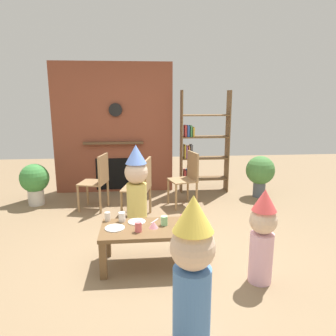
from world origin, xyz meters
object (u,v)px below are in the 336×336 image
potted_plant_short (35,181)px  child_with_cone_hat (192,269)px  potted_plant_tall (260,172)px  coffee_table (147,234)px  birthday_cake_slice (154,225)px  dining_chair_middle (142,184)px  dining_chair_right (188,176)px  paper_cup_near_left (108,216)px  child_in_pink (262,234)px  paper_cup_far_left (164,221)px  dining_chair_left (98,179)px  bookshelf (200,146)px  paper_cup_center (183,218)px  child_by_the_chairs (137,184)px  paper_cup_near_right (122,217)px  paper_plate_front (115,228)px  paper_plate_rear (137,222)px  paper_cup_far_right (138,227)px

potted_plant_short → child_with_cone_hat: bearing=-57.7°
potted_plant_tall → coffee_table: bearing=-133.2°
birthday_cake_slice → potted_plant_short: (-1.88, 2.17, -0.05)m
birthday_cake_slice → dining_chair_middle: dining_chair_middle is taller
child_with_cone_hat → dining_chair_right: child_with_cone_hat is taller
child_with_cone_hat → paper_cup_near_left: bearing=13.6°
coffee_table → child_in_pink: size_ratio=1.04×
paper_cup_far_left → potted_plant_tall: (1.91, 2.18, -0.02)m
birthday_cake_slice → dining_chair_left: size_ratio=0.11×
bookshelf → dining_chair_right: 0.95m
child_with_cone_hat → dining_chair_middle: (-0.32, 2.61, -0.10)m
dining_chair_middle → dining_chair_right: (0.76, 0.46, 0.00)m
dining_chair_middle → dining_chair_right: bearing=-135.8°
paper_cup_center → child_by_the_chairs: (-0.51, 0.96, 0.14)m
child_by_the_chairs → dining_chair_middle: (0.08, 0.35, -0.10)m
paper_cup_center → dining_chair_right: bearing=79.8°
child_in_pink → dining_chair_right: 2.35m
bookshelf → paper_cup_center: 2.69m
child_in_pink → child_by_the_chairs: (-1.21, 1.50, 0.11)m
bookshelf → paper_cup_center: (-0.68, -2.58, -0.41)m
paper_cup_far_left → potted_plant_tall: 2.90m
child_in_pink → dining_chair_left: child_in_pink is taller
paper_cup_near_right → dining_chair_right: dining_chair_right is taller
potted_plant_short → dining_chair_right: bearing=-5.8°
potted_plant_short → paper_plate_front: bearing=-55.6°
coffee_table → child_in_pink: child_in_pink is taller
birthday_cake_slice → child_with_cone_hat: (0.22, -1.16, 0.14)m
potted_plant_short → child_by_the_chairs: bearing=-32.3°
bookshelf → potted_plant_short: bearing=-169.5°
child_in_pink → paper_cup_near_left: bearing=-1.8°
coffee_table → birthday_cake_slice: 0.13m
paper_cup_far_left → child_by_the_chairs: bearing=106.3°
paper_plate_rear → paper_cup_far_left: bearing=-18.9°
paper_cup_near_left → potted_plant_tall: 3.22m
paper_plate_rear → potted_plant_short: bearing=130.5°
child_in_pink → dining_chair_middle: bearing=-37.2°
paper_plate_front → dining_chair_left: 1.86m
paper_cup_far_right → birthday_cake_slice: bearing=26.4°
child_in_pink → potted_plant_short: bearing=-20.1°
birthday_cake_slice → child_in_pink: bearing=-21.6°
paper_plate_rear → potted_plant_tall: potted_plant_tall is taller
child_with_cone_hat → paper_cup_center: bearing=-18.5°
paper_cup_far_right → dining_chair_right: (0.81, 1.99, 0.03)m
paper_cup_far_right → paper_plate_rear: bearing=94.0°
paper_cup_near_left → potted_plant_tall: (2.53, 2.00, -0.02)m
paper_plate_rear → birthday_cake_slice: (0.18, -0.17, 0.03)m
child_by_the_chairs → dining_chair_right: child_by_the_chairs is taller
paper_cup_far_right → dining_chair_middle: 1.53m
potted_plant_short → child_in_pink: bearing=-41.5°
paper_plate_front → paper_plate_rear: bearing=33.3°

